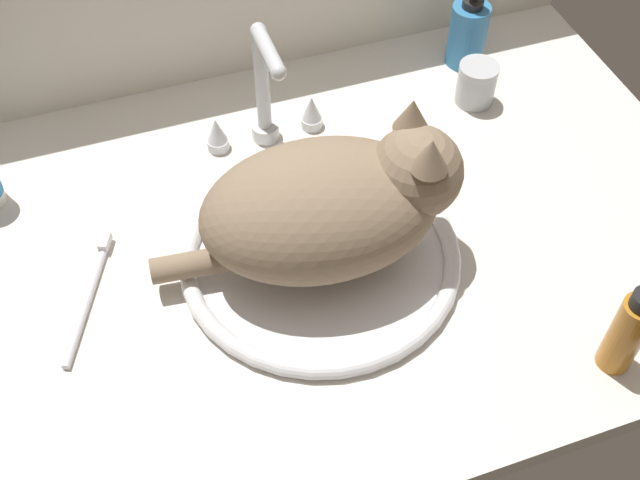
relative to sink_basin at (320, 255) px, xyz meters
The scene contains 8 objects.
countertop 6.98cm from the sink_basin, 34.21° to the left, with size 100.39×71.71×3.00cm, color silver.
sink_basin is the anchor object (origin of this frame).
faucet 23.98cm from the sink_basin, 90.00° to the left, with size 17.28×11.70×19.39cm.
cat 9.46cm from the sink_basin, ahead, with size 38.15×21.81×19.08cm.
soap_pump_bottle 46.29cm from the sink_basin, 41.29° to the left, with size 5.84×5.84×15.10cm.
amber_bottle 36.94cm from the sink_basin, 42.77° to the right, with size 3.89×3.89×12.88cm.
metal_jar 38.46cm from the sink_basin, 33.71° to the left, with size 5.88×5.88×6.45cm.
toothbrush 28.63cm from the sink_basin, behind, with size 8.80×18.16×1.70cm.
Camera 1 is at (-25.37, -61.25, 81.41)cm, focal length 44.05 mm.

